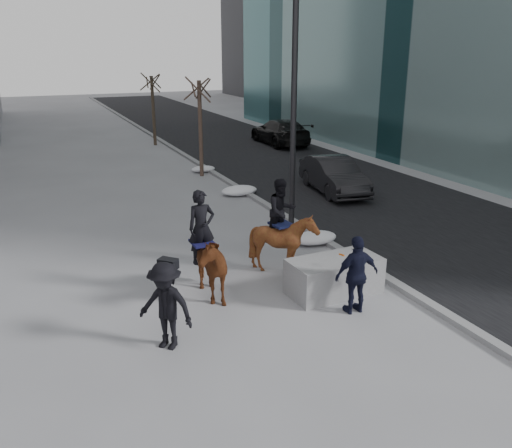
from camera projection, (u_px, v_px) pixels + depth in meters
name	position (u px, v px, depth m)	size (l,w,h in m)	color
ground	(277.00, 301.00, 12.39)	(120.00, 120.00, 0.00)	gray
road	(321.00, 179.00, 23.76)	(8.00, 90.00, 0.01)	black
curb	(237.00, 187.00, 22.21)	(0.25, 90.00, 0.12)	gray
planter	(334.00, 276.00, 12.68)	(2.15, 1.07, 0.86)	gray
car_near	(334.00, 175.00, 21.43)	(1.48, 4.23, 1.39)	black
car_far	(280.00, 132.00, 32.04)	(2.09, 5.13, 1.49)	black
tree_near	(200.00, 124.00, 23.68)	(1.20, 1.20, 4.63)	#3C2D24
tree_far	(153.00, 107.00, 31.35)	(1.20, 1.20, 4.39)	#332B1E
mounted_left	(204.00, 259.00, 12.35)	(0.91, 1.96, 2.51)	#532810
mounted_right	(283.00, 236.00, 13.73)	(1.46, 1.59, 2.43)	#511C10
feeder	(357.00, 275.00, 11.63)	(1.04, 0.87, 1.75)	black
camera_crew	(166.00, 305.00, 10.23)	(1.25, 1.27, 1.75)	black
lamppost	(292.00, 66.00, 15.73)	(0.25, 1.79, 9.09)	black
snow_piles	(252.00, 199.00, 20.11)	(1.44, 11.24, 0.37)	white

